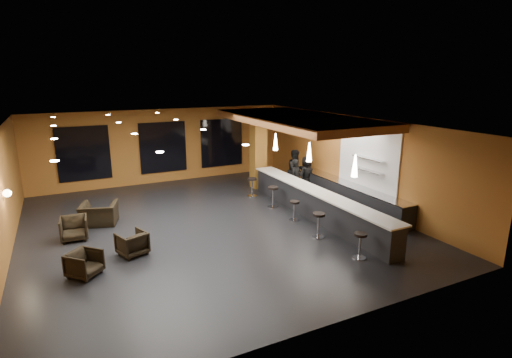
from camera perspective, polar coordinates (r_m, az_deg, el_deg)
name	(u,v)px	position (r m, az deg, el deg)	size (l,w,h in m)	color
floor	(211,226)	(14.04, -6.46, -6.73)	(12.00, 13.00, 0.10)	black
ceiling	(208,122)	(13.17, -6.91, 8.02)	(12.00, 13.00, 0.10)	black
wall_back	(162,146)	(19.66, -13.22, 4.62)	(12.00, 0.10, 3.50)	#9A5C22
wall_front	(325,251)	(7.96, 9.85, -10.07)	(12.00, 0.10, 3.50)	#9A5C22
wall_right	(352,160)	(16.47, 13.53, 2.71)	(0.10, 13.00, 3.50)	#9A5C22
wood_soffit	(296,119)	(15.83, 5.75, 8.47)	(3.60, 8.00, 0.28)	#9A5A2D
window_left	(84,154)	(19.09, -23.40, 3.35)	(2.20, 0.06, 2.40)	black
window_center	(163,147)	(19.56, -13.13, 4.43)	(2.20, 0.06, 2.40)	black
window_right	(222,143)	(20.44, -4.91, 5.19)	(2.20, 0.06, 2.40)	black
tile_backsplash	(368,158)	(15.63, 15.66, 2.87)	(0.06, 3.20, 2.40)	white
bar_counter	(315,205)	(14.61, 8.46, -3.65)	(0.60, 8.00, 1.00)	black
bar_top	(316,191)	(14.45, 8.54, -1.67)	(0.78, 8.10, 0.05)	white
prep_counter	(350,196)	(16.17, 13.29, -2.33)	(0.70, 6.00, 0.86)	black
prep_top	(351,185)	(16.05, 13.38, -0.78)	(0.72, 6.00, 0.03)	silver
wall_shelf_lower	(368,170)	(15.48, 15.66, 1.24)	(0.30, 1.50, 0.03)	silver
wall_shelf_upper	(369,158)	(15.38, 15.78, 2.87)	(0.30, 1.50, 0.03)	silver
column	(258,150)	(18.14, 0.32, 4.19)	(0.60, 0.60, 3.50)	brown
wall_sconce	(7,193)	(13.32, -32.01, -1.74)	(0.22, 0.22, 0.22)	#FFE5B2
pendant_0	(355,166)	(12.59, 13.94, 1.85)	(0.20, 0.20, 0.70)	white
pendant_1	(309,152)	(14.54, 7.61, 3.84)	(0.20, 0.20, 0.70)	white
pendant_2	(276,142)	(16.64, 2.81, 5.32)	(0.20, 0.20, 0.70)	white
staff_a	(296,179)	(16.77, 5.75, 0.03)	(0.61, 0.40, 1.66)	black
staff_b	(296,171)	(17.73, 5.68, 1.20)	(0.92, 0.71, 1.88)	black
staff_c	(306,174)	(17.75, 7.17, 0.69)	(0.78, 0.51, 1.59)	black
armchair_a	(84,264)	(11.40, -23.32, -11.05)	(0.72, 0.74, 0.67)	black
armchair_b	(132,243)	(12.18, -17.28, -8.76)	(0.74, 0.76, 0.69)	black
armchair_c	(74,228)	(13.88, -24.56, -6.42)	(0.79, 0.81, 0.74)	black
armchair_d	(99,214)	(14.88, -21.50, -4.67)	(1.18, 1.03, 0.77)	black
bar_stool_0	(360,242)	(11.72, 14.65, -8.74)	(0.39, 0.39, 0.76)	silver
bar_stool_1	(319,222)	(12.89, 8.94, -6.08)	(0.41, 0.41, 0.81)	silver
bar_stool_2	(294,208)	(14.27, 5.50, -4.15)	(0.37, 0.37, 0.72)	silver
bar_stool_3	(273,194)	(15.57, 2.45, -2.20)	(0.42, 0.42, 0.84)	silver
bar_stool_4	(252,185)	(16.98, -0.57, -0.81)	(0.41, 0.41, 0.81)	silver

